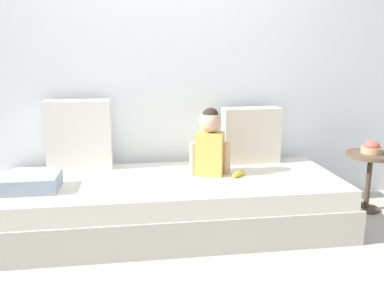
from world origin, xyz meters
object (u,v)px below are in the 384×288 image
Objects in this scene: couch at (173,204)px; throw_pillow_right at (251,135)px; fruit_bowl at (372,148)px; side_table at (370,167)px; toddler at (210,142)px; banana at (239,174)px; throw_pillow_left at (79,135)px; folded_blanket at (28,183)px.

couch is 5.35× the size of throw_pillow_right.
side_table is at bearing 0.00° from fruit_bowl.
toddler is 3.05× the size of fruit_bowl.
side_table is (0.93, -0.24, -0.24)m from throw_pillow_right.
fruit_bowl is (1.12, 0.13, 0.12)m from banana.
fruit_bowl is (2.29, -0.24, -0.12)m from throw_pillow_left.
throw_pillow_right reaches higher than couch.
couch is 1.00m from folded_blanket.
side_table is at bearing -14.46° from throw_pillow_right.
folded_blanket reaches higher than banana.
throw_pillow_left is 1.11× the size of side_table.
banana is (0.49, -0.02, 0.21)m from couch.
couch is 0.53m from banana.
fruit_bowl is at bearing 6.84° from banana.
throw_pillow_left is 0.59m from folded_blanket.
couch is at bearing 178.18° from banana.
throw_pillow_right is 0.93× the size of toddler.
throw_pillow_left is 1.15× the size of throw_pillow_right.
toddler is at bearing -16.67° from throw_pillow_left.
banana is 1.13m from side_table.
couch is 15.18× the size of fruit_bowl.
throw_pillow_right reaches higher than side_table.
couch is at bearing -175.77° from fruit_bowl.
folded_blanket is 2.58m from fruit_bowl.
couch is 14.59× the size of banana.
fruit_bowl is at bearing 0.00° from side_table.
side_table is (1.32, 0.05, -0.26)m from toddler.
couch is 5.15× the size of side_table.
couch is 0.90m from throw_pillow_left.
folded_blanket reaches higher than couch.
throw_pillow_left is 2.32m from side_table.
couch is at bearing -175.77° from side_table.
side_table is at bearing 6.84° from banana.
banana is (-0.19, -0.37, -0.21)m from throw_pillow_right.
toddler reaches higher than banana.
toddler is 1.35m from side_table.
throw_pillow_left is 1.07× the size of toddler.
throw_pillow_right is 2.73× the size of banana.
toddler is (0.97, -0.29, -0.02)m from throw_pillow_left.
toddler reaches higher than folded_blanket.
folded_blanket is at bearing -120.47° from throw_pillow_left.
side_table is (2.29, -0.24, -0.28)m from throw_pillow_left.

